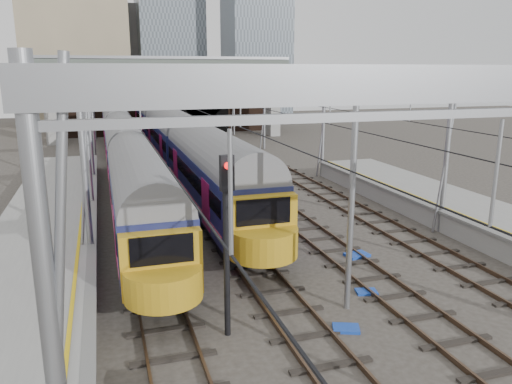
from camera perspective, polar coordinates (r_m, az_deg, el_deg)
name	(u,v)px	position (r m, az deg, el deg)	size (l,w,h in m)	color
ground	(378,337)	(15.96, 13.73, -15.83)	(160.00, 160.00, 0.00)	#38332D
platform_left	(17,331)	(16.23, -25.69, -14.14)	(4.32, 55.00, 1.12)	gray
tracks	(242,208)	(28.85, -1.57, -1.83)	(14.40, 80.00, 0.22)	#4C3828
overhead_line	(215,89)	(34.10, -4.65, 11.70)	(16.80, 80.00, 8.00)	gray
retaining_wall	(173,98)	(64.41, -9.43, 10.53)	(28.00, 2.75, 9.00)	black
overbridge	(167,75)	(58.25, -10.11, 13.07)	(28.00, 3.00, 9.25)	gray
city_skyline	(162,8)	(83.40, -10.72, 19.96)	(37.50, 27.50, 60.00)	tan
train_main	(160,126)	(49.79, -10.90, 7.44)	(2.81, 64.95, 4.83)	black
train_second	(125,148)	(36.89, -14.80, 4.85)	(2.56, 44.51, 4.49)	black
signal_near_left	(227,227)	(14.27, -3.38, -4.02)	(0.41, 0.49, 5.53)	black
equip_cover_a	(346,328)	(16.14, 10.25, -15.09)	(0.81, 0.57, 0.10)	#163DAB
equip_cover_b	(366,292)	(18.66, 12.50, -11.07)	(0.74, 0.52, 0.09)	#163DAB
equip_cover_c	(357,255)	(22.01, 11.46, -7.06)	(0.98, 0.69, 0.11)	#163DAB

